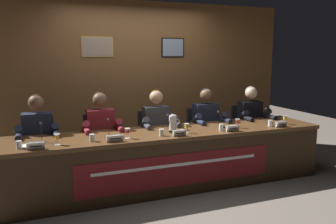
% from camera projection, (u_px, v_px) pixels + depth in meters
% --- Properties ---
extents(ground_plane, '(12.00, 12.00, 0.00)m').
position_uv_depth(ground_plane, '(168.00, 185.00, 4.46)').
color(ground_plane, '#70665B').
extents(wall_back_panelled, '(5.46, 0.14, 2.60)m').
position_uv_depth(wall_back_panelled, '(136.00, 80.00, 5.66)').
color(wall_back_panelled, brown).
rests_on(wall_back_panelled, ground_plane).
extents(conference_table, '(4.26, 0.85, 0.74)m').
position_uv_depth(conference_table, '(171.00, 149.00, 4.27)').
color(conference_table, brown).
rests_on(conference_table, ground_plane).
extents(chair_far_left, '(0.44, 0.45, 0.90)m').
position_uv_depth(chair_far_left, '(39.00, 153.00, 4.39)').
color(chair_far_left, black).
rests_on(chair_far_left, ground_plane).
extents(panelist_far_left, '(0.51, 0.48, 1.23)m').
position_uv_depth(panelist_far_left, '(38.00, 136.00, 4.17)').
color(panelist_far_left, black).
rests_on(panelist_far_left, ground_plane).
extents(nameplate_far_left, '(0.18, 0.06, 0.08)m').
position_uv_depth(nameplate_far_left, '(36.00, 146.00, 3.47)').
color(nameplate_far_left, white).
rests_on(nameplate_far_left, conference_table).
extents(juice_glass_far_left, '(0.06, 0.06, 0.12)m').
position_uv_depth(juice_glass_far_left, '(57.00, 137.00, 3.64)').
color(juice_glass_far_left, white).
rests_on(juice_glass_far_left, conference_table).
extents(water_cup_far_left, '(0.06, 0.06, 0.08)m').
position_uv_depth(water_cup_far_left, '(19.00, 145.00, 3.50)').
color(water_cup_far_left, silver).
rests_on(water_cup_far_left, conference_table).
extents(microphone_far_left, '(0.06, 0.17, 0.22)m').
position_uv_depth(microphone_far_left, '(42.00, 136.00, 3.75)').
color(microphone_far_left, black).
rests_on(microphone_far_left, conference_table).
extents(chair_left, '(0.44, 0.45, 0.90)m').
position_uv_depth(chair_left, '(100.00, 147.00, 4.67)').
color(chair_left, black).
rests_on(chair_left, ground_plane).
extents(panelist_left, '(0.51, 0.48, 1.23)m').
position_uv_depth(panelist_left, '(102.00, 131.00, 4.44)').
color(panelist_left, black).
rests_on(panelist_left, ground_plane).
extents(nameplate_left, '(0.19, 0.06, 0.08)m').
position_uv_depth(nameplate_left, '(115.00, 138.00, 3.78)').
color(nameplate_left, white).
rests_on(nameplate_left, conference_table).
extents(juice_glass_left, '(0.06, 0.06, 0.12)m').
position_uv_depth(juice_glass_left, '(127.00, 131.00, 3.93)').
color(juice_glass_left, white).
rests_on(juice_glass_left, conference_table).
extents(water_cup_left, '(0.06, 0.06, 0.08)m').
position_uv_depth(water_cup_left, '(92.00, 138.00, 3.80)').
color(water_cup_left, silver).
rests_on(water_cup_left, conference_table).
extents(microphone_left, '(0.06, 0.17, 0.22)m').
position_uv_depth(microphone_left, '(110.00, 131.00, 3.98)').
color(microphone_left, black).
rests_on(microphone_left, conference_table).
extents(chair_center, '(0.44, 0.45, 0.90)m').
position_uv_depth(chair_center, '(154.00, 142.00, 4.95)').
color(chair_center, black).
rests_on(chair_center, ground_plane).
extents(panelist_center, '(0.51, 0.48, 1.23)m').
position_uv_depth(panelist_center, '(158.00, 127.00, 4.72)').
color(panelist_center, black).
rests_on(panelist_center, ground_plane).
extents(nameplate_center, '(0.17, 0.06, 0.08)m').
position_uv_depth(nameplate_center, '(179.00, 133.00, 4.05)').
color(nameplate_center, white).
rests_on(nameplate_center, conference_table).
extents(juice_glass_center, '(0.06, 0.06, 0.12)m').
position_uv_depth(juice_glass_center, '(186.00, 126.00, 4.20)').
color(juice_glass_center, white).
rests_on(juice_glass_center, conference_table).
extents(water_cup_center, '(0.06, 0.06, 0.08)m').
position_uv_depth(water_cup_center, '(162.00, 133.00, 4.07)').
color(water_cup_center, silver).
rests_on(water_cup_center, conference_table).
extents(microphone_center, '(0.06, 0.17, 0.22)m').
position_uv_depth(microphone_center, '(170.00, 126.00, 4.29)').
color(microphone_center, black).
rests_on(microphone_center, conference_table).
extents(chair_right, '(0.44, 0.45, 0.90)m').
position_uv_depth(chair_right, '(202.00, 138.00, 5.23)').
color(chair_right, black).
rests_on(chair_right, ground_plane).
extents(panelist_right, '(0.51, 0.48, 1.23)m').
position_uv_depth(panelist_right, '(208.00, 123.00, 5.00)').
color(panelist_right, black).
rests_on(panelist_right, ground_plane).
extents(nameplate_right, '(0.18, 0.06, 0.08)m').
position_uv_depth(nameplate_right, '(233.00, 128.00, 4.31)').
color(nameplate_right, white).
rests_on(nameplate_right, conference_table).
extents(juice_glass_right, '(0.06, 0.06, 0.12)m').
position_uv_depth(juice_glass_right, '(237.00, 122.00, 4.51)').
color(juice_glass_right, white).
rests_on(juice_glass_right, conference_table).
extents(water_cup_right, '(0.06, 0.06, 0.08)m').
position_uv_depth(water_cup_right, '(221.00, 128.00, 4.36)').
color(water_cup_right, silver).
rests_on(water_cup_right, conference_table).
extents(microphone_right, '(0.06, 0.17, 0.22)m').
position_uv_depth(microphone_right, '(221.00, 122.00, 4.57)').
color(microphone_right, black).
rests_on(microphone_right, conference_table).
extents(chair_far_right, '(0.44, 0.45, 0.90)m').
position_uv_depth(chair_far_right, '(245.00, 134.00, 5.51)').
color(chair_far_right, black).
rests_on(chair_far_right, ground_plane).
extents(panelist_far_right, '(0.51, 0.48, 1.23)m').
position_uv_depth(panelist_far_right, '(252.00, 119.00, 5.28)').
color(panelist_far_right, black).
rests_on(panelist_far_right, ground_plane).
extents(nameplate_far_right, '(0.17, 0.06, 0.08)m').
position_uv_depth(nameplate_far_right, '(281.00, 124.00, 4.59)').
color(nameplate_far_right, white).
rests_on(nameplate_far_right, conference_table).
extents(juice_glass_far_right, '(0.06, 0.06, 0.12)m').
position_uv_depth(juice_glass_far_right, '(285.00, 118.00, 4.76)').
color(juice_glass_far_right, white).
rests_on(juice_glass_far_right, conference_table).
extents(water_cup_far_right, '(0.06, 0.06, 0.08)m').
position_uv_depth(water_cup_far_right, '(270.00, 123.00, 4.63)').
color(water_cup_far_right, silver).
rests_on(water_cup_far_right, conference_table).
extents(microphone_far_right, '(0.06, 0.17, 0.22)m').
position_uv_depth(microphone_far_right, '(269.00, 118.00, 4.82)').
color(microphone_far_right, black).
rests_on(microphone_far_right, conference_table).
extents(water_pitcher_central, '(0.15, 0.10, 0.21)m').
position_uv_depth(water_pitcher_central, '(173.00, 122.00, 4.42)').
color(water_pitcher_central, silver).
rests_on(water_pitcher_central, conference_table).
extents(document_stack_far_left, '(0.22, 0.16, 0.01)m').
position_uv_depth(document_stack_far_left, '(33.00, 146.00, 3.61)').
color(document_stack_far_left, white).
rests_on(document_stack_far_left, conference_table).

